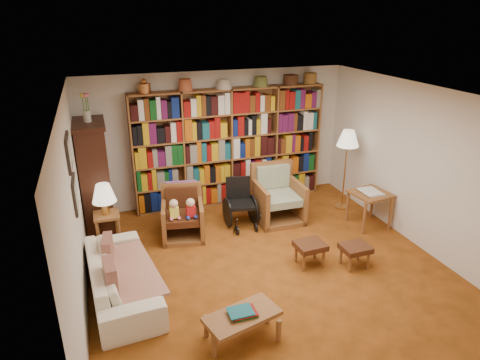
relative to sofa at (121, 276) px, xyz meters
name	(u,v)px	position (x,y,z in m)	size (l,w,h in m)	color
floor	(265,264)	(2.05, 0.08, -0.28)	(5.00, 5.00, 0.00)	#974A17
ceiling	(270,95)	(2.05, 0.08, 2.22)	(5.00, 5.00, 0.00)	white
wall_back	(217,138)	(2.05, 2.58, 0.97)	(5.00, 5.00, 0.00)	silver
wall_front	(377,291)	(2.05, -2.42, 0.97)	(5.00, 5.00, 0.00)	silver
wall_left	(74,211)	(-0.45, 0.08, 0.97)	(5.00, 5.00, 0.00)	silver
wall_right	(417,166)	(4.55, 0.08, 0.97)	(5.00, 5.00, 0.00)	silver
bookshelf	(230,144)	(2.25, 2.40, 0.89)	(3.60, 0.30, 2.42)	brown
curio_cabinet	(95,175)	(-0.20, 2.08, 0.67)	(0.50, 0.95, 2.40)	#36180E
framed_pictures	(72,174)	(-0.43, 0.38, 1.34)	(0.03, 0.52, 0.97)	black
sofa	(121,276)	(0.00, 0.00, 0.00)	(0.76, 1.94, 0.57)	white
sofa_throw	(125,274)	(0.05, 0.00, 0.02)	(0.76, 1.42, 0.04)	beige
cushion_left	(108,253)	(-0.13, 0.35, 0.17)	(0.12, 0.38, 0.38)	maroon
cushion_right	(111,282)	(-0.13, -0.35, 0.17)	(0.13, 0.41, 0.41)	maroon
side_table_lamp	(107,222)	(-0.10, 1.41, 0.11)	(0.39, 0.39, 0.54)	brown
table_lamp	(104,194)	(-0.10, 1.41, 0.59)	(0.37, 0.37, 0.50)	#BF863D
armchair_leather	(182,215)	(1.07, 1.36, 0.07)	(0.79, 0.82, 0.86)	brown
armchair_sage	(276,198)	(2.80, 1.45, 0.09)	(0.80, 0.84, 0.98)	brown
wheelchair	(240,204)	(2.10, 1.39, 0.10)	(0.49, 0.68, 0.85)	black
floor_lamp	(348,142)	(4.16, 1.43, 1.02)	(0.40, 0.40, 1.51)	#BF863D
side_table_papers	(370,197)	(4.20, 0.66, 0.24)	(0.66, 0.66, 0.64)	brown
footstool_a	(310,247)	(2.66, -0.15, 0.01)	(0.44, 0.38, 0.36)	#4E2515
footstool_b	(355,249)	(3.26, -0.40, -0.01)	(0.41, 0.35, 0.34)	#4E2515
coffee_table	(242,318)	(1.22, -1.28, 0.01)	(0.92, 0.62, 0.39)	brown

